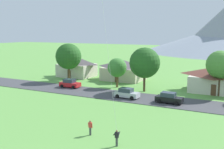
{
  "coord_description": "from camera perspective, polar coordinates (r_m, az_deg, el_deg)",
  "views": [
    {
      "loc": [
        15.33,
        -15.25,
        11.32
      ],
      "look_at": [
        1.73,
        10.85,
        6.65
      ],
      "focal_mm": 44.0,
      "sensor_mm": 36.0,
      "label": 1
    }
  ],
  "objects": [
    {
      "name": "tree_center",
      "position": [
        51.59,
        6.8,
        2.42
      ],
      "size": [
        5.75,
        5.75,
        8.33
      ],
      "color": "#4C3823",
      "rests_on": "ground"
    },
    {
      "name": "house_rightmost",
      "position": [
        69.21,
        -7.34,
        1.69
      ],
      "size": [
        8.94,
        7.0,
        4.96
      ],
      "color": "beige",
      "rests_on": "ground"
    },
    {
      "name": "tree_left_of_center",
      "position": [
        51.01,
        21.6,
        1.9
      ],
      "size": [
        4.92,
        4.92,
        8.04
      ],
      "color": "#4C3823",
      "rests_on": "ground"
    },
    {
      "name": "parked_car_red_mid_east",
      "position": [
        55.97,
        -8.74,
        -1.85
      ],
      "size": [
        4.25,
        2.17,
        1.68
      ],
      "color": "red",
      "rests_on": "road_strip"
    },
    {
      "name": "house_leftmost",
      "position": [
        64.05,
        2.47,
        1.0
      ],
      "size": [
        9.65,
        8.01,
        4.62
      ],
      "color": "beige",
      "rests_on": "ground"
    },
    {
      "name": "tree_right_of_center",
      "position": [
        63.04,
        -9.03,
        3.73
      ],
      "size": [
        5.87,
        5.87,
        8.57
      ],
      "color": "#4C3823",
      "rests_on": "ground"
    },
    {
      "name": "tree_near_left",
      "position": [
        55.25,
        1.08,
        1.43
      ],
      "size": [
        3.84,
        3.84,
        5.97
      ],
      "color": "brown",
      "rests_on": "ground"
    },
    {
      "name": "road_strip",
      "position": [
        46.54,
        7.47,
        -5.08
      ],
      "size": [
        160.0,
        7.32,
        0.08
      ],
      "primitive_type": "cube",
      "color": "#424247",
      "rests_on": "ground"
    },
    {
      "name": "watcher_person",
      "position": [
        30.68,
        -4.54,
        -10.91
      ],
      "size": [
        0.56,
        0.24,
        1.68
      ],
      "color": "#3D3D42",
      "rests_on": "ground"
    },
    {
      "name": "parked_car_silver_mid_west",
      "position": [
        46.75,
        3.07,
        -3.91
      ],
      "size": [
        4.25,
        2.17,
        1.68
      ],
      "color": "#B7BCC1",
      "rests_on": "road_strip"
    },
    {
      "name": "house_left_center",
      "position": [
        55.3,
        20.94,
        -0.8
      ],
      "size": [
        9.97,
        8.6,
        4.74
      ],
      "color": "beige",
      "rests_on": "ground"
    },
    {
      "name": "parked_car_black_west_end",
      "position": [
        44.36,
        11.75,
        -4.8
      ],
      "size": [
        4.21,
        2.11,
        1.68
      ],
      "color": "black",
      "rests_on": "road_strip"
    }
  ]
}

